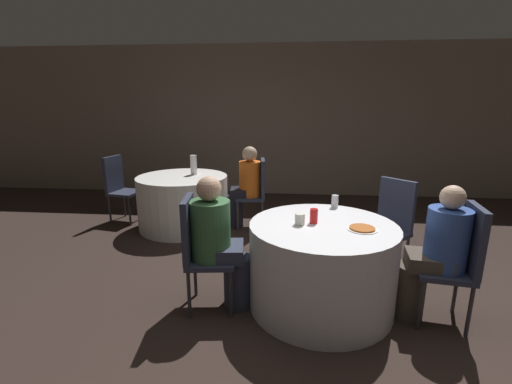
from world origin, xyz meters
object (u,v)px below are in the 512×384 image
soda_can_silver (335,201)px  bottle_far (194,165)px  table_near (321,265)px  chair_far_west (119,183)px  table_far (183,202)px  person_green_jacket (219,243)px  person_orange_shirt (244,188)px  chair_far_east (257,188)px  chair_near_west (199,244)px  chair_near_northeast (391,219)px  soda_can_red (314,216)px  chair_near_east (459,256)px  person_blue_shirt (433,255)px  pizza_plate_near (362,229)px

soda_can_silver → bottle_far: 2.33m
table_near → chair_far_west: bearing=143.8°
table_far → person_green_jacket: size_ratio=1.09×
bottle_far → soda_can_silver: bearing=-39.8°
person_orange_shirt → chair_far_east: bearing=-90.0°
chair_near_west → person_green_jacket: 0.17m
person_orange_shirt → bottle_far: 0.80m
chair_near_northeast → person_orange_shirt: 2.06m
chair_near_west → soda_can_red: (0.95, 0.15, 0.23)m
chair_near_east → soda_can_red: chair_near_east is taller
person_green_jacket → person_orange_shirt: bearing=174.4°
person_blue_shirt → soda_can_red: (-0.92, 0.16, 0.24)m
chair_near_east → soda_can_silver: 1.11m
chair_near_northeast → person_blue_shirt: (0.09, -0.84, -0.01)m
chair_near_east → pizza_plate_near: chair_near_east is taller
person_orange_shirt → bottle_far: size_ratio=4.18×
person_orange_shirt → person_blue_shirt: 2.70m
chair_far_east → soda_can_silver: size_ratio=7.99×
chair_near_east → person_orange_shirt: (-1.91, 2.09, 0.00)m
table_near → person_green_jacket: bearing=-173.4°
chair_far_west → bottle_far: bottle_far is taller
table_far → chair_near_west: (0.74, -1.97, 0.20)m
chair_far_east → person_green_jacket: person_green_jacket is taller
person_orange_shirt → bottle_far: (-0.74, 0.06, 0.30)m
table_far → chair_far_east: 1.07m
chair_near_northeast → person_orange_shirt: person_orange_shirt is taller
bottle_far → person_green_jacket: bearing=-69.7°
chair_near_east → chair_near_west: 2.05m
table_far → pizza_plate_near: (2.06, -1.94, 0.38)m
person_blue_shirt → pizza_plate_near: (-0.55, 0.04, 0.19)m
chair_near_northeast → table_near: bearing=90.0°
person_green_jacket → person_blue_shirt: bearing=82.2°
chair_near_east → chair_far_west: bearing=69.0°
chair_near_west → bottle_far: (-0.60, 2.12, 0.31)m
chair_far_west → chair_near_west: bearing=49.9°
chair_near_west → chair_far_west: size_ratio=1.00×
chair_near_west → bottle_far: bearing=-170.7°
chair_far_east → person_blue_shirt: 2.60m
chair_far_east → pizza_plate_near: (1.01, -2.04, 0.18)m
chair_far_east → pizza_plate_near: bearing=-158.9°
pizza_plate_near → table_near: bearing=162.1°
chair_near_northeast → soda_can_silver: (-0.60, -0.20, 0.23)m
pizza_plate_near → soda_can_silver: bearing=103.0°
table_far → chair_near_east: chair_near_east is taller
chair_near_northeast → pizza_plate_near: size_ratio=4.07×
person_blue_shirt → chair_near_west: bearing=98.6°
bottle_far → chair_far_west: bearing=177.6°
soda_can_red → bottle_far: size_ratio=0.44×
table_far → person_orange_shirt: bearing=5.4°
table_near → person_blue_shirt: bearing=-9.1°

